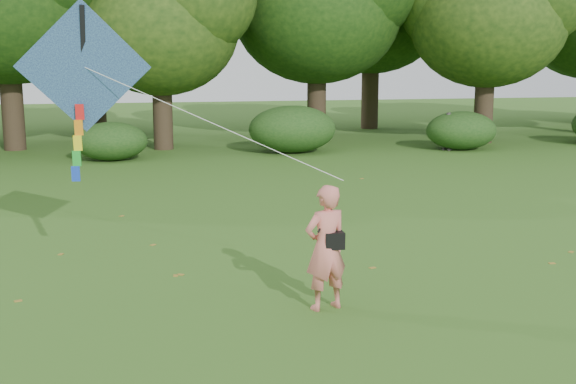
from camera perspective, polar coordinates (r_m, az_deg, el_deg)
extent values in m
plane|color=#265114|center=(11.22, 4.24, -9.36)|extent=(100.00, 100.00, 0.00)
imported|color=#DF7469|center=(11.02, 3.01, -4.42)|extent=(0.81, 0.65, 1.95)
imported|color=#685F5C|center=(30.22, 12.52, 4.71)|extent=(0.90, 0.92, 1.55)
cube|color=black|center=(10.99, 3.66, -3.84)|extent=(0.30, 0.20, 0.26)
cylinder|color=black|center=(10.86, 3.08, -1.96)|extent=(0.33, 0.14, 0.47)
cube|color=#2833AE|center=(12.49, -15.86, 9.50)|extent=(2.19, 0.37, 2.17)
cube|color=black|center=(12.52, -15.85, 9.50)|extent=(0.16, 0.50, 1.97)
cylinder|color=white|center=(11.44, -6.39, 5.60)|extent=(3.84, 2.23, 1.67)
cube|color=red|center=(12.55, -16.13, 6.10)|extent=(0.14, 0.06, 0.26)
cube|color=orange|center=(12.58, -16.21, 4.91)|extent=(0.14, 0.06, 0.26)
cube|color=yellow|center=(12.61, -16.28, 3.73)|extent=(0.14, 0.06, 0.26)
cube|color=green|center=(12.64, -16.35, 2.56)|extent=(0.14, 0.06, 0.26)
cube|color=blue|center=(12.68, -16.43, 1.39)|extent=(0.14, 0.06, 0.26)
cylinder|color=#3A2D1E|center=(31.60, -20.96, 6.60)|extent=(0.88, 0.88, 3.85)
cylinder|color=#3A2D1E|center=(30.23, -9.87, 6.32)|extent=(0.80, 0.80, 3.15)
ellipsoid|color=#1E3F11|center=(30.16, -10.08, 12.65)|extent=(6.40, 6.40, 5.44)
cylinder|color=#3A2D1E|center=(33.15, 2.27, 7.31)|extent=(0.86, 0.86, 3.67)
ellipsoid|color=#1E3F11|center=(33.14, 2.33, 14.11)|extent=(7.60, 7.60, 6.46)
cylinder|color=#3A2D1E|center=(33.24, 15.22, 6.74)|extent=(0.83, 0.83, 3.43)
ellipsoid|color=#1E3F11|center=(33.20, 15.53, 12.92)|extent=(6.80, 6.80, 5.78)
cylinder|color=#3A2D1E|center=(37.74, -14.85, 7.26)|extent=(0.84, 0.84, 3.50)
ellipsoid|color=#1E3F11|center=(37.72, -15.12, 12.84)|extent=(7.00, 7.00, 5.95)
cylinder|color=#3A2D1E|center=(38.56, 6.50, 8.01)|extent=(0.90, 0.90, 4.02)
ellipsoid|color=#1E3F11|center=(38.58, 6.63, 14.18)|extent=(7.80, 7.80, 6.63)
ellipsoid|color=#264919|center=(27.43, -13.80, 3.91)|extent=(2.66, 2.09, 1.42)
ellipsoid|color=#264919|center=(28.79, 0.33, 4.99)|extent=(3.50, 2.75, 1.88)
ellipsoid|color=#264919|center=(30.56, 13.53, 4.75)|extent=(2.94, 2.31, 1.58)
cube|color=olive|center=(22.89, 5.85, 1.06)|extent=(0.14, 0.12, 0.01)
cube|color=olive|center=(15.44, 21.46, -4.43)|extent=(0.14, 0.13, 0.01)
cube|color=olive|center=(13.08, -8.50, -6.47)|extent=(0.14, 0.13, 0.01)
cube|color=olive|center=(15.16, -10.62, -4.13)|extent=(0.14, 0.14, 0.01)
cube|color=olive|center=(13.43, 6.69, -5.97)|extent=(0.14, 0.11, 0.01)
cube|color=olive|center=(14.49, 20.14, -5.31)|extent=(0.13, 0.09, 0.01)
cube|color=olive|center=(14.90, -17.52, -4.71)|extent=(0.12, 0.14, 0.01)
cube|color=olive|center=(17.98, -13.02, -1.86)|extent=(0.14, 0.14, 0.01)
cube|color=olive|center=(12.39, -20.55, -8.06)|extent=(0.14, 0.12, 0.01)
cube|color=olive|center=(13.04, -8.87, -6.54)|extent=(0.09, 0.12, 0.01)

